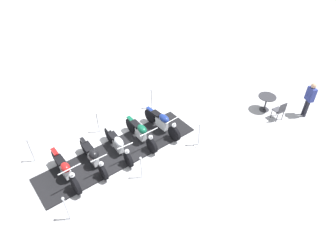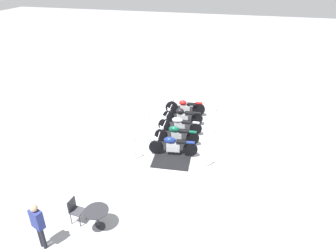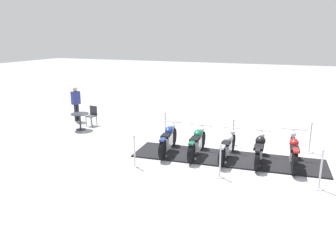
{
  "view_description": "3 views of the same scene",
  "coord_description": "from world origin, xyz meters",
  "px_view_note": "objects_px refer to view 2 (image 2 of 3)",
  "views": [
    {
      "loc": [
        7.8,
        -2.95,
        8.17
      ],
      "look_at": [
        0.58,
        1.9,
        0.89
      ],
      "focal_mm": 31.61,
      "sensor_mm": 36.0,
      "label": 1
    },
    {
      "loc": [
        -2.83,
        13.28,
        7.72
      ],
      "look_at": [
        0.29,
        1.25,
        1.0
      ],
      "focal_mm": 32.72,
      "sensor_mm": 36.0,
      "label": 2
    },
    {
      "loc": [
        -10.72,
        -2.15,
        4.06
      ],
      "look_at": [
        0.25,
        2.26,
        0.87
      ],
      "focal_mm": 36.04,
      "sensor_mm": 36.0,
      "label": 3
    }
  ],
  "objects_px": {
    "motorcycle_chrome": "(179,124)",
    "stanchion_left_rear": "(208,160)",
    "motorcycle_forest": "(176,134)",
    "motorcycle_maroon": "(185,107)",
    "cafe_table": "(97,215)",
    "bystander_person": "(38,223)",
    "motorcycle_navy": "(172,145)",
    "stanchion_right_mid": "(149,124)",
    "stanchion_left_mid": "(211,130)",
    "stanchion_right_rear": "(135,153)",
    "cafe_chair_near_table": "(75,209)",
    "motorcycle_black": "(182,115)",
    "stanchion_right_front": "(160,103)",
    "stanchion_left_front": "(214,105)"
  },
  "relations": [
    {
      "from": "motorcycle_black",
      "to": "motorcycle_navy",
      "type": "distance_m",
      "value": 3.14
    },
    {
      "from": "stanchion_right_mid",
      "to": "cafe_table",
      "type": "xyz_separation_m",
      "value": [
        -0.37,
        6.7,
        0.21
      ]
    },
    {
      "from": "stanchion_left_rear",
      "to": "bystander_person",
      "type": "height_order",
      "value": "bystander_person"
    },
    {
      "from": "motorcycle_navy",
      "to": "bystander_person",
      "type": "xyz_separation_m",
      "value": [
        2.6,
        5.86,
        0.49
      ]
    },
    {
      "from": "cafe_chair_near_table",
      "to": "bystander_person",
      "type": "distance_m",
      "value": 1.37
    },
    {
      "from": "stanchion_right_mid",
      "to": "cafe_table",
      "type": "height_order",
      "value": "stanchion_right_mid"
    },
    {
      "from": "stanchion_right_rear",
      "to": "stanchion_left_rear",
      "type": "bearing_deg",
      "value": -175.59
    },
    {
      "from": "stanchion_left_rear",
      "to": "cafe_table",
      "type": "height_order",
      "value": "stanchion_left_rear"
    },
    {
      "from": "cafe_chair_near_table",
      "to": "stanchion_right_rear",
      "type": "bearing_deg",
      "value": 85.56
    },
    {
      "from": "motorcycle_navy",
      "to": "stanchion_right_front",
      "type": "relative_size",
      "value": 1.95
    },
    {
      "from": "motorcycle_forest",
      "to": "stanchion_right_mid",
      "type": "distance_m",
      "value": 1.87
    },
    {
      "from": "motorcycle_forest",
      "to": "stanchion_left_rear",
      "type": "xyz_separation_m",
      "value": [
        -1.73,
        1.54,
        -0.15
      ]
    },
    {
      "from": "motorcycle_black",
      "to": "stanchion_left_mid",
      "type": "height_order",
      "value": "stanchion_left_mid"
    },
    {
      "from": "stanchion_left_rear",
      "to": "stanchion_right_mid",
      "type": "bearing_deg",
      "value": -36.33
    },
    {
      "from": "motorcycle_navy",
      "to": "stanchion_left_mid",
      "type": "bearing_deg",
      "value": -130.56
    },
    {
      "from": "motorcycle_navy",
      "to": "stanchion_right_front",
      "type": "bearing_deg",
      "value": -75.22
    },
    {
      "from": "motorcycle_chrome",
      "to": "stanchion_left_rear",
      "type": "xyz_separation_m",
      "value": [
        -1.82,
        2.58,
        -0.13
      ]
    },
    {
      "from": "motorcycle_chrome",
      "to": "stanchion_right_rear",
      "type": "bearing_deg",
      "value": 64.81
    },
    {
      "from": "motorcycle_chrome",
      "to": "motorcycle_forest",
      "type": "relative_size",
      "value": 1.04
    },
    {
      "from": "stanchion_right_mid",
      "to": "stanchion_left_mid",
      "type": "height_order",
      "value": "stanchion_right_mid"
    },
    {
      "from": "bystander_person",
      "to": "stanchion_left_rear",
      "type": "bearing_deg",
      "value": -18.51
    },
    {
      "from": "cafe_chair_near_table",
      "to": "cafe_table",
      "type": "bearing_deg",
      "value": -0.0
    },
    {
      "from": "motorcycle_forest",
      "to": "stanchion_right_rear",
      "type": "relative_size",
      "value": 1.95
    },
    {
      "from": "motorcycle_navy",
      "to": "cafe_table",
      "type": "xyz_separation_m",
      "value": [
        1.32,
        4.73,
        0.04
      ]
    },
    {
      "from": "motorcycle_maroon",
      "to": "motorcycle_forest",
      "type": "height_order",
      "value": "motorcycle_maroon"
    },
    {
      "from": "motorcycle_forest",
      "to": "bystander_person",
      "type": "distance_m",
      "value": 7.37
    },
    {
      "from": "motorcycle_maroon",
      "to": "cafe_chair_near_table",
      "type": "xyz_separation_m",
      "value": [
        1.84,
        8.83,
        0.03
      ]
    },
    {
      "from": "motorcycle_chrome",
      "to": "stanchion_right_front",
      "type": "relative_size",
      "value": 2.01
    },
    {
      "from": "stanchion_right_rear",
      "to": "bystander_person",
      "type": "bearing_deg",
      "value": 77.73
    },
    {
      "from": "motorcycle_chrome",
      "to": "cafe_table",
      "type": "xyz_separation_m",
      "value": [
        1.16,
        6.82,
        0.08
      ]
    },
    {
      "from": "motorcycle_maroon",
      "to": "motorcycle_navy",
      "type": "height_order",
      "value": "motorcycle_maroon"
    },
    {
      "from": "motorcycle_forest",
      "to": "stanchion_right_mid",
      "type": "height_order",
      "value": "stanchion_right_mid"
    },
    {
      "from": "motorcycle_navy",
      "to": "motorcycle_chrome",
      "type": "bearing_deg",
      "value": -92.9
    },
    {
      "from": "motorcycle_maroon",
      "to": "stanchion_right_rear",
      "type": "bearing_deg",
      "value": 71.62
    },
    {
      "from": "motorcycle_forest",
      "to": "stanchion_left_rear",
      "type": "height_order",
      "value": "stanchion_left_rear"
    },
    {
      "from": "motorcycle_forest",
      "to": "bystander_person",
      "type": "bearing_deg",
      "value": 66.73
    },
    {
      "from": "cafe_chair_near_table",
      "to": "motorcycle_navy",
      "type": "bearing_deg",
      "value": 70.38
    },
    {
      "from": "motorcycle_chrome",
      "to": "cafe_table",
      "type": "distance_m",
      "value": 6.92
    },
    {
      "from": "motorcycle_black",
      "to": "motorcycle_chrome",
      "type": "xyz_separation_m",
      "value": [
        -0.07,
        1.04,
        -0.0
      ]
    },
    {
      "from": "cafe_chair_near_table",
      "to": "bystander_person",
      "type": "xyz_separation_m",
      "value": [
        0.46,
        1.2,
        0.48
      ]
    },
    {
      "from": "motorcycle_black",
      "to": "motorcycle_navy",
      "type": "relative_size",
      "value": 0.99
    },
    {
      "from": "stanchion_left_rear",
      "to": "motorcycle_chrome",
      "type": "bearing_deg",
      "value": -54.86
    },
    {
      "from": "stanchion_right_rear",
      "to": "stanchion_right_mid",
      "type": "height_order",
      "value": "stanchion_right_rear"
    },
    {
      "from": "motorcycle_black",
      "to": "cafe_table",
      "type": "xyz_separation_m",
      "value": [
        1.09,
        7.86,
        0.08
      ]
    },
    {
      "from": "motorcycle_chrome",
      "to": "cafe_table",
      "type": "relative_size",
      "value": 2.84
    },
    {
      "from": "motorcycle_navy",
      "to": "stanchion_left_rear",
      "type": "height_order",
      "value": "stanchion_left_rear"
    },
    {
      "from": "stanchion_left_rear",
      "to": "bystander_person",
      "type": "bearing_deg",
      "value": 51.6
    },
    {
      "from": "motorcycle_forest",
      "to": "stanchion_left_front",
      "type": "relative_size",
      "value": 1.87
    },
    {
      "from": "motorcycle_black",
      "to": "stanchion_right_mid",
      "type": "relative_size",
      "value": 2.08
    },
    {
      "from": "stanchion_right_rear",
      "to": "stanchion_right_front",
      "type": "distance_m",
      "value": 5.42
    }
  ]
}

